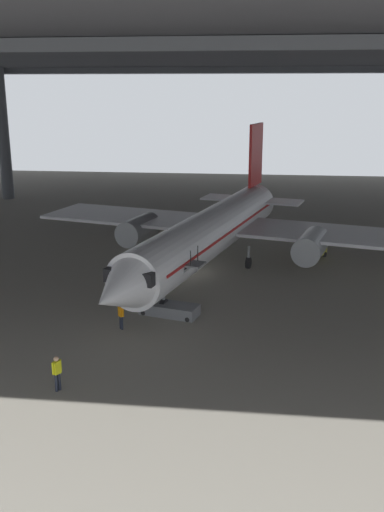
{
  "coord_description": "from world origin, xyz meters",
  "views": [
    {
      "loc": [
        5.2,
        -42.14,
        13.61
      ],
      "look_at": [
        0.73,
        -3.66,
        2.44
      ],
      "focal_mm": 40.57,
      "sensor_mm": 36.0,
      "label": 1
    }
  ],
  "objects_px": {
    "baggage_tug": "(314,252)",
    "crew_worker_by_stairs": "(121,314)",
    "crew_worker_near_nose": "(57,371)",
    "airplane_main": "(213,230)",
    "boarding_stairs": "(170,304)"
  },
  "relations": [
    {
      "from": "baggage_tug",
      "to": "crew_worker_by_stairs",
      "type": "bearing_deg",
      "value": -127.12
    },
    {
      "from": "crew_worker_near_nose",
      "to": "baggage_tug",
      "type": "height_order",
      "value": "crew_worker_near_nose"
    },
    {
      "from": "crew_worker_near_nose",
      "to": "baggage_tug",
      "type": "relative_size",
      "value": 0.7
    },
    {
      "from": "airplane_main",
      "to": "crew_worker_near_nose",
      "type": "distance_m",
      "value": 20.2
    },
    {
      "from": "boarding_stairs",
      "to": "baggage_tug",
      "type": "height_order",
      "value": "boarding_stairs"
    },
    {
      "from": "crew_worker_near_nose",
      "to": "boarding_stairs",
      "type": "bearing_deg",
      "value": 69.25
    },
    {
      "from": "baggage_tug",
      "to": "crew_worker_near_nose",
      "type": "bearing_deg",
      "value": -119.92
    },
    {
      "from": "crew_worker_near_nose",
      "to": "crew_worker_by_stairs",
      "type": "relative_size",
      "value": 1.08
    },
    {
      "from": "crew_worker_by_stairs",
      "to": "boarding_stairs",
      "type": "bearing_deg",
      "value": 45.51
    },
    {
      "from": "crew_worker_by_stairs",
      "to": "baggage_tug",
      "type": "relative_size",
      "value": 0.65
    },
    {
      "from": "airplane_main",
      "to": "crew_worker_near_nose",
      "type": "xyz_separation_m",
      "value": [
        -5.72,
        -19.24,
        -2.29
      ]
    },
    {
      "from": "boarding_stairs",
      "to": "crew_worker_by_stairs",
      "type": "relative_size",
      "value": 2.76
    },
    {
      "from": "boarding_stairs",
      "to": "crew_worker_near_nose",
      "type": "bearing_deg",
      "value": -110.75
    },
    {
      "from": "crew_worker_near_nose",
      "to": "baggage_tug",
      "type": "bearing_deg",
      "value": 60.08
    },
    {
      "from": "boarding_stairs",
      "to": "crew_worker_by_stairs",
      "type": "height_order",
      "value": "boarding_stairs"
    }
  ]
}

